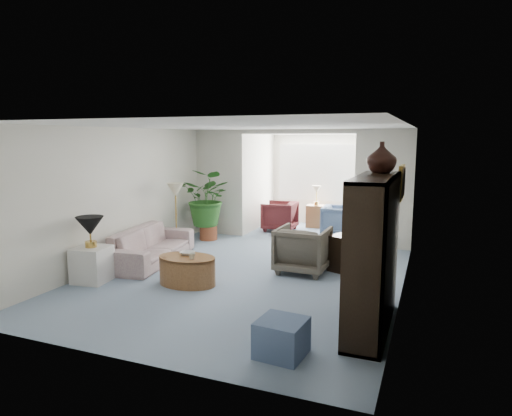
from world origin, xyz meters
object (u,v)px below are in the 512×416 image
at_px(plant_pot, 208,233).
at_px(floor_lamp, 175,190).
at_px(framed_picture, 403,183).
at_px(entertainment_cabinet, 373,254).
at_px(sofa, 151,245).
at_px(coffee_cup, 192,256).
at_px(sunroom_chair_maroon, 280,216).
at_px(coffee_table, 187,270).
at_px(end_table, 92,264).
at_px(coffee_bowl, 187,253).
at_px(wingback_chair, 303,249).
at_px(sunroom_table, 316,216).
at_px(cabinet_urn, 382,157).
at_px(ottoman, 282,338).
at_px(sunroom_chair_blue, 339,221).
at_px(side_table_dark, 346,254).
at_px(table_lamp, 90,226).

bearing_deg(plant_pot, floor_lamp, -102.39).
relative_size(framed_picture, entertainment_cabinet, 0.27).
height_order(sofa, coffee_cup, sofa).
bearing_deg(sunroom_chair_maroon, coffee_table, -2.87).
bearing_deg(sofa, sunroom_chair_maroon, -27.43).
height_order(end_table, coffee_bowl, end_table).
relative_size(wingback_chair, sunroom_table, 1.52).
xyz_separation_m(cabinet_urn, plant_pot, (-4.11, 3.09, -1.91)).
bearing_deg(ottoman, coffee_table, 141.70).
bearing_deg(sunroom_chair_blue, framed_picture, -160.50).
height_order(coffee_cup, sunroom_chair_maroon, sunroom_chair_maroon).
height_order(end_table, side_table_dark, side_table_dark).
bearing_deg(floor_lamp, coffee_bowl, -54.05).
bearing_deg(table_lamp, coffee_table, 16.80).
distance_m(framed_picture, sunroom_chair_maroon, 5.31).
bearing_deg(plant_pot, coffee_bowl, -68.58).
height_order(floor_lamp, wingback_chair, floor_lamp).
height_order(framed_picture, sunroom_chair_maroon, framed_picture).
bearing_deg(plant_pot, wingback_chair, -31.17).
distance_m(sofa, sunroom_table, 4.85).
bearing_deg(plant_pot, ottoman, -54.51).
bearing_deg(sofa, end_table, 164.00).
bearing_deg(sofa, coffee_bowl, -130.15).
relative_size(framed_picture, sunroom_table, 0.86).
bearing_deg(entertainment_cabinet, framed_picture, 78.35).
xyz_separation_m(coffee_cup, cabinet_urn, (2.79, -0.03, 1.57)).
xyz_separation_m(end_table, side_table_dark, (3.73, 2.08, 0.03)).
xyz_separation_m(coffee_table, side_table_dark, (2.23, 1.62, 0.09)).
distance_m(sofa, ottoman, 4.31).
distance_m(sunroom_chair_blue, sunroom_chair_maroon, 1.50).
bearing_deg(entertainment_cabinet, end_table, 177.70).
xyz_separation_m(side_table_dark, sunroom_chair_maroon, (-2.21, 2.92, 0.05)).
distance_m(coffee_cup, side_table_dark, 2.71).
height_order(floor_lamp, coffee_cup, floor_lamp).
bearing_deg(coffee_bowl, sunroom_chair_blue, 70.57).
relative_size(wingback_chair, entertainment_cabinet, 0.47).
height_order(sunroom_chair_blue, sunroom_table, sunroom_chair_blue).
distance_m(coffee_cup, plant_pot, 3.35).
bearing_deg(coffee_cup, sunroom_table, 83.47).
bearing_deg(end_table, ottoman, -18.83).
height_order(framed_picture, table_lamp, framed_picture).
distance_m(cabinet_urn, ottoman, 2.57).
bearing_deg(floor_lamp, end_table, -92.54).
relative_size(coffee_cup, cabinet_urn, 0.26).
relative_size(end_table, cabinet_urn, 1.46).
relative_size(coffee_cup, side_table_dark, 0.16).
bearing_deg(side_table_dark, sunroom_chair_blue, 103.71).
xyz_separation_m(table_lamp, sunroom_chair_maroon, (1.51, 4.99, -0.56)).
bearing_deg(framed_picture, sofa, 174.72).
xyz_separation_m(end_table, cabinet_urn, (4.44, 0.32, 1.78)).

